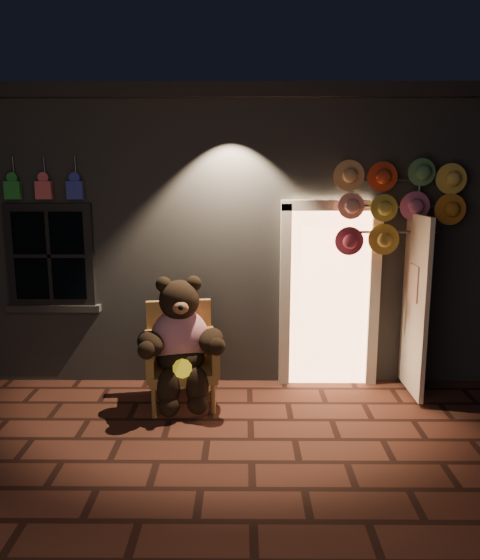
{
  "coord_description": "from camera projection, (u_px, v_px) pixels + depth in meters",
  "views": [
    {
      "loc": [
        0.34,
        -4.8,
        2.49
      ],
      "look_at": [
        0.3,
        1.0,
        1.35
      ],
      "focal_mm": 35.0,
      "sensor_mm": 36.0,
      "label": 1
    }
  ],
  "objects": [
    {
      "name": "teddy_bear",
      "position": [
        180.0,
        342.0,
        5.79
      ],
      "size": [
        0.99,
        0.84,
        1.38
      ],
      "rotation": [
        0.0,
        0.0,
        0.18
      ],
      "color": "#B01236",
      "rests_on": "ground"
    },
    {
      "name": "shop_building",
      "position": [
        222.0,
        221.0,
        8.77
      ],
      "size": [
        7.3,
        5.95,
        3.51
      ],
      "color": "slate",
      "rests_on": "ground"
    },
    {
      "name": "hat_rack",
      "position": [
        395.0,
        204.0,
        6.02
      ],
      "size": [
        1.49,
        0.22,
        2.63
      ],
      "color": "#59595E",
      "rests_on": "ground"
    },
    {
      "name": "wicker_armchair",
      "position": [
        181.0,
        354.0,
        5.96
      ],
      "size": [
        0.86,
        0.8,
        1.1
      ],
      "rotation": [
        0.0,
        0.0,
        0.18
      ],
      "color": "olive",
      "rests_on": "ground"
    },
    {
      "name": "ground",
      "position": [
        207.0,
        439.0,
        5.19
      ],
      "size": [
        60.0,
        60.0,
        0.0
      ],
      "primitive_type": "plane",
      "color": "#542B20",
      "rests_on": "ground"
    }
  ]
}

